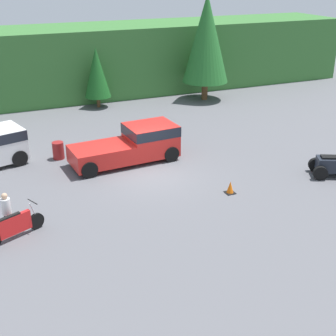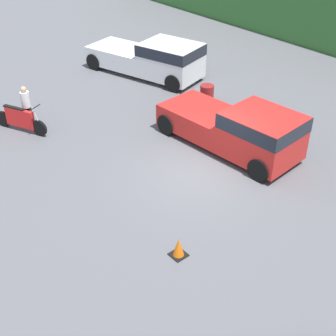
# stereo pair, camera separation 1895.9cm
# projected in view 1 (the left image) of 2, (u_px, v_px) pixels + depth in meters

# --- Properties ---
(ground_plane) EXTENTS (80.00, 80.00, 0.00)m
(ground_plane) POSITION_uv_depth(u_px,v_px,m) (152.00, 175.00, 22.07)
(ground_plane) COLOR #5B5B60
(hillside_backdrop) EXTENTS (44.00, 6.00, 4.99)m
(hillside_backdrop) POSITION_uv_depth(u_px,v_px,m) (74.00, 62.00, 34.58)
(hillside_backdrop) COLOR #387033
(hillside_backdrop) RESTS_ON ground_plane
(tree_left) EXTENTS (1.79, 1.79, 4.08)m
(tree_left) POSITION_uv_depth(u_px,v_px,m) (97.00, 73.00, 31.63)
(tree_left) COLOR brown
(tree_left) RESTS_ON ground_plane
(tree_mid_left) EXTENTS (3.26, 3.26, 7.42)m
(tree_mid_left) POSITION_uv_depth(u_px,v_px,m) (206.00, 39.00, 32.70)
(tree_mid_left) COLOR brown
(tree_mid_left) RESTS_ON ground_plane
(pickup_truck_red) EXTENTS (5.45, 2.48, 1.77)m
(pickup_truck_red) POSITION_uv_depth(u_px,v_px,m) (134.00, 143.00, 23.28)
(pickup_truck_red) COLOR red
(pickup_truck_red) RESTS_ON ground_plane
(dirt_bike) EXTENTS (2.19, 1.16, 1.18)m
(dirt_bike) POSITION_uv_depth(u_px,v_px,m) (15.00, 226.00, 16.77)
(dirt_bike) COLOR black
(dirt_bike) RESTS_ON ground_plane
(quad_atv) EXTENTS (2.30, 1.95, 1.27)m
(quad_atv) POSITION_uv_depth(u_px,v_px,m) (332.00, 166.00, 21.77)
(quad_atv) COLOR black
(quad_atv) RESTS_ON ground_plane
(rider_person) EXTENTS (0.42, 0.42, 1.65)m
(rider_person) POSITION_uv_depth(u_px,v_px,m) (7.00, 212.00, 16.88)
(rider_person) COLOR black
(rider_person) RESTS_ON ground_plane
(traffic_cone) EXTENTS (0.42, 0.42, 0.55)m
(traffic_cone) POSITION_uv_depth(u_px,v_px,m) (230.00, 188.00, 20.19)
(traffic_cone) COLOR black
(traffic_cone) RESTS_ON ground_plane
(steel_barrel) EXTENTS (0.58, 0.58, 0.88)m
(steel_barrel) POSITION_uv_depth(u_px,v_px,m) (58.00, 150.00, 23.74)
(steel_barrel) COLOR maroon
(steel_barrel) RESTS_ON ground_plane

